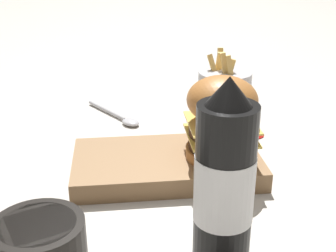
{
  "coord_description": "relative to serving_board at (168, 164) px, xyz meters",
  "views": [
    {
      "loc": [
        -0.07,
        -0.66,
        0.36
      ],
      "look_at": [
        0.0,
        0.0,
        0.08
      ],
      "focal_mm": 50.0,
      "sensor_mm": 36.0,
      "label": 1
    }
  ],
  "objects": [
    {
      "name": "spoon",
      "position": [
        -0.07,
        0.23,
        -0.01
      ],
      "size": [
        0.11,
        0.15,
        0.01
      ],
      "rotation": [
        0.0,
        0.0,
        5.3
      ],
      "color": "#B2B2B7",
      "rests_on": "ground_plane"
    },
    {
      "name": "ground_plane",
      "position": [
        -0.0,
        -0.0,
        -0.02
      ],
      "size": [
        6.0,
        6.0,
        0.0
      ],
      "primitive_type": "plane",
      "color": "#B7B2A8"
    },
    {
      "name": "burger",
      "position": [
        0.08,
        -0.01,
        0.08
      ],
      "size": [
        0.11,
        0.11,
        0.13
      ],
      "color": "#AD6B33",
      "rests_on": "serving_board"
    },
    {
      "name": "fries_basket",
      "position": [
        0.14,
        0.23,
        0.03
      ],
      "size": [
        0.11,
        0.11,
        0.14
      ],
      "color": "#B7B7BC",
      "rests_on": "ground_plane"
    },
    {
      "name": "ketchup_puddle",
      "position": [
        0.18,
        0.13,
        -0.01
      ],
      "size": [
        0.04,
        0.04,
        0.0
      ],
      "color": "#9E140F",
      "rests_on": "ground_plane"
    },
    {
      "name": "side_bowl",
      "position": [
        -0.18,
        -0.19,
        0.01
      ],
      "size": [
        0.11,
        0.11,
        0.05
      ],
      "color": "black",
      "rests_on": "ground_plane"
    },
    {
      "name": "ketchup_bottle",
      "position": [
        0.04,
        -0.21,
        0.09
      ],
      "size": [
        0.07,
        0.07,
        0.22
      ],
      "color": "black",
      "rests_on": "ground_plane"
    },
    {
      "name": "serving_board",
      "position": [
        0.0,
        0.0,
        0.0
      ],
      "size": [
        0.29,
        0.16,
        0.03
      ],
      "color": "olive",
      "rests_on": "ground_plane"
    }
  ]
}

